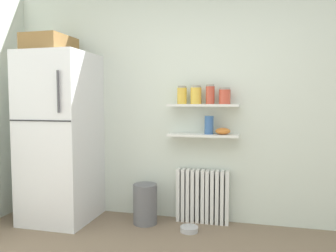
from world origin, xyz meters
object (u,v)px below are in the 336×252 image
object	(u,v)px
storage_jar_3	(225,96)
shelf_bowl	(223,131)
storage_jar_0	(182,95)
trash_bin	(145,204)
vase	(209,125)
pet_food_bowl	(189,229)
refrigerator	(60,134)
storage_jar_2	(210,94)
radiator	(203,196)
storage_jar_1	(196,95)

from	to	relation	value
storage_jar_3	shelf_bowl	bearing A→B (deg)	-180.00
storage_jar_0	trash_bin	distance (m)	1.21
vase	shelf_bowl	distance (m)	0.15
trash_bin	storage_jar_0	bearing A→B (deg)	23.47
storage_jar_3	pet_food_bowl	size ratio (longest dim) A/B	0.92
refrigerator	shelf_bowl	world-z (taller)	refrigerator
trash_bin	refrigerator	bearing A→B (deg)	-174.40
refrigerator	storage_jar_0	xyz separation A→B (m)	(1.29, 0.25, 0.41)
storage_jar_0	storage_jar_2	xyz separation A→B (m)	(0.30, 0.00, 0.01)
storage_jar_2	shelf_bowl	size ratio (longest dim) A/B	1.31
refrigerator	radiator	world-z (taller)	refrigerator
pet_food_bowl	storage_jar_1	bearing A→B (deg)	86.62
radiator	storage_jar_1	xyz separation A→B (m)	(-0.07, -0.03, 1.07)
radiator	storage_jar_3	size ratio (longest dim) A/B	3.39
storage_jar_0	storage_jar_3	bearing A→B (deg)	0.00
storage_jar_2	shelf_bowl	distance (m)	0.40
trash_bin	pet_food_bowl	size ratio (longest dim) A/B	2.33
storage_jar_2	trash_bin	size ratio (longest dim) A/B	0.48
storage_jar_0	storage_jar_1	distance (m)	0.15
storage_jar_0	storage_jar_2	world-z (taller)	storage_jar_2
storage_jar_1	storage_jar_2	size ratio (longest dim) A/B	0.95
trash_bin	pet_food_bowl	world-z (taller)	trash_bin
refrigerator	pet_food_bowl	xyz separation A→B (m)	(1.42, -0.01, -0.92)
storage_jar_1	shelf_bowl	bearing A→B (deg)	0.00
storage_jar_2	shelf_bowl	xyz separation A→B (m)	(0.13, 0.00, -0.38)
storage_jar_1	vase	size ratio (longest dim) A/B	1.01
shelf_bowl	trash_bin	xyz separation A→B (m)	(-0.79, -0.16, -0.77)
refrigerator	vase	size ratio (longest dim) A/B	10.52
storage_jar_0	trash_bin	size ratio (longest dim) A/B	0.45
pet_food_bowl	refrigerator	bearing A→B (deg)	179.40
storage_jar_1	trash_bin	size ratio (longest dim) A/B	0.45
storage_jar_1	refrigerator	bearing A→B (deg)	-170.23
radiator	shelf_bowl	world-z (taller)	shelf_bowl
shelf_bowl	pet_food_bowl	size ratio (longest dim) A/B	0.85
refrigerator	storage_jar_2	xyz separation A→B (m)	(1.59, 0.25, 0.42)
storage_jar_1	storage_jar_2	distance (m)	0.15
storage_jar_0	shelf_bowl	world-z (taller)	storage_jar_0
storage_jar_2	vase	size ratio (longest dim) A/B	1.06
storage_jar_1	pet_food_bowl	world-z (taller)	storage_jar_1
trash_bin	storage_jar_3	bearing A→B (deg)	11.01
storage_jar_0	vase	xyz separation A→B (m)	(0.29, 0.00, -0.31)
radiator	trash_bin	xyz separation A→B (m)	(-0.58, -0.19, -0.07)
storage_jar_2	storage_jar_0	bearing A→B (deg)	180.00
vase	shelf_bowl	xyz separation A→B (m)	(0.14, 0.00, -0.06)
storage_jar_3	trash_bin	size ratio (longest dim) A/B	0.40
storage_jar_3	storage_jar_2	bearing A→B (deg)	-180.00
storage_jar_3	shelf_bowl	world-z (taller)	storage_jar_3
storage_jar_1	trash_bin	bearing A→B (deg)	-162.89
shelf_bowl	trash_bin	size ratio (longest dim) A/B	0.36
storage_jar_0	storage_jar_3	world-z (taller)	storage_jar_0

